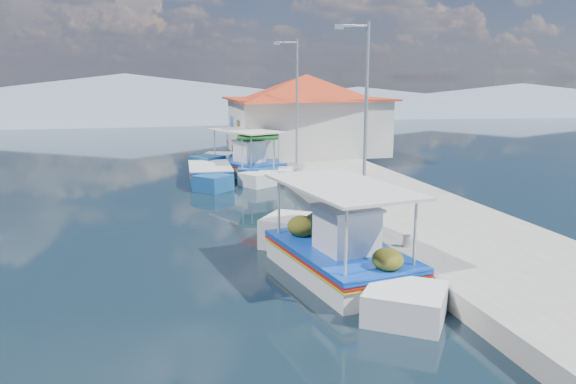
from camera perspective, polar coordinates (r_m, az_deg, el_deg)
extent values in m
plane|color=black|center=(16.43, -4.90, -5.17)|extent=(160.00, 160.00, 0.00)
cube|color=#AFACA4|center=(23.52, 7.06, 0.53)|extent=(5.00, 44.00, 0.50)
cylinder|color=#A5A8AD|center=(14.58, 11.96, -4.91)|extent=(0.20, 0.20, 0.30)
cylinder|color=#A5A8AD|center=(19.05, 5.46, -0.82)|extent=(0.20, 0.20, 0.30)
cylinder|color=#A5A8AD|center=(24.69, 0.86, 2.08)|extent=(0.20, 0.20, 0.30)
cylinder|color=#A5A8AD|center=(30.47, -2.01, 3.89)|extent=(0.20, 0.20, 0.30)
cube|color=silver|center=(13.72, 5.28, -7.67)|extent=(2.81, 4.50, 0.92)
cube|color=silver|center=(16.31, 3.69, -4.07)|extent=(2.14, 2.14, 1.02)
cube|color=silver|center=(11.25, 7.56, -12.16)|extent=(2.08, 2.08, 0.87)
cube|color=#0D41B3|center=(13.59, 5.31, -5.97)|extent=(2.89, 4.64, 0.06)
cube|color=red|center=(13.61, 5.30, -6.28)|extent=(2.89, 4.64, 0.05)
cube|color=gold|center=(13.63, 5.30, -6.55)|extent=(2.89, 4.64, 0.04)
cube|color=#0D41B3|center=(13.57, 5.32, -5.70)|extent=(2.91, 4.60, 0.05)
cube|color=brown|center=(13.57, 5.31, -5.81)|extent=(2.63, 4.39, 0.05)
cube|color=silver|center=(13.15, 5.56, -3.97)|extent=(1.37, 1.44, 1.07)
cube|color=silver|center=(13.01, 5.61, -1.63)|extent=(1.49, 1.55, 0.06)
cylinder|color=beige|center=(14.96, 1.04, -1.05)|extent=(0.07, 0.07, 1.55)
cylinder|color=beige|center=(15.21, 7.45, -0.94)|extent=(0.07, 0.07, 1.55)
cylinder|color=beige|center=(11.56, 2.64, -4.87)|extent=(0.07, 0.07, 1.55)
cylinder|color=beige|center=(11.88, 10.86, -4.62)|extent=(0.07, 0.07, 1.55)
cube|color=silver|center=(13.20, 5.44, 0.62)|extent=(2.91, 4.52, 0.07)
ellipsoid|color=#474D14|center=(14.73, 2.98, -3.26)|extent=(0.74, 0.81, 0.55)
ellipsoid|color=#474D14|center=(15.30, 5.28, -2.90)|extent=(0.62, 0.68, 0.46)
ellipsoid|color=#474D14|center=(11.90, 7.64, -7.14)|extent=(0.66, 0.72, 0.49)
sphere|color=#FF5908|center=(14.12, 8.87, -2.16)|extent=(0.39, 0.39, 0.39)
cube|color=silver|center=(26.94, -2.92, 1.89)|extent=(2.50, 3.63, 0.84)
cube|color=silver|center=(28.94, -4.75, 2.75)|extent=(1.76, 1.76, 0.93)
cube|color=silver|center=(25.03, -0.87, 1.16)|extent=(1.71, 1.71, 0.80)
cube|color=#0D41B3|center=(26.88, -2.93, 2.71)|extent=(2.58, 3.74, 0.05)
cube|color=red|center=(26.89, -2.93, 2.56)|extent=(2.58, 3.74, 0.04)
cube|color=gold|center=(26.90, -2.93, 2.43)|extent=(2.58, 3.74, 0.04)
cube|color=#164C87|center=(26.87, -2.93, 2.84)|extent=(2.59, 3.71, 0.04)
cube|color=brown|center=(26.87, -2.93, 2.79)|extent=(2.35, 3.53, 0.04)
cylinder|color=beige|center=(27.76, -5.48, 4.51)|extent=(0.06, 0.06, 1.42)
cylinder|color=beige|center=(28.32, -2.80, 4.69)|extent=(0.06, 0.06, 1.42)
cylinder|color=beige|center=(25.23, -3.11, 3.84)|extent=(0.06, 0.06, 1.42)
cylinder|color=beige|center=(25.84, -0.23, 4.04)|extent=(0.06, 0.06, 1.42)
cube|color=#0E4613|center=(26.69, -2.96, 5.80)|extent=(2.59, 3.65, 0.06)
cube|color=#164C87|center=(26.12, -7.92, 1.55)|extent=(2.00, 3.54, 0.96)
cube|color=#164C87|center=(28.36, -8.66, 2.57)|extent=(1.85, 1.85, 1.06)
cube|color=#164C87|center=(23.95, -7.08, 0.66)|extent=(1.80, 1.80, 0.91)
cube|color=#0D41B3|center=(26.05, -7.95, 2.51)|extent=(2.06, 3.65, 0.06)
cube|color=red|center=(26.06, -7.95, 2.34)|extent=(2.06, 3.65, 0.05)
cube|color=gold|center=(26.08, -7.94, 2.18)|extent=(2.06, 3.65, 0.04)
cube|color=silver|center=(26.04, -7.95, 2.67)|extent=(2.07, 3.61, 0.05)
cube|color=brown|center=(26.05, -7.95, 2.60)|extent=(1.85, 3.47, 0.05)
cube|color=silver|center=(27.67, -4.28, 2.16)|extent=(3.41, 4.30, 0.90)
cube|color=silver|center=(30.09, -3.02, 3.15)|extent=(1.84, 1.84, 0.99)
cube|color=silver|center=(25.34, -5.73, 1.26)|extent=(1.79, 1.79, 0.85)
cube|color=#0D41B3|center=(27.61, -4.30, 3.01)|extent=(3.51, 4.43, 0.06)
cube|color=red|center=(27.62, -4.29, 2.86)|extent=(3.51, 4.43, 0.05)
cube|color=gold|center=(27.63, -4.29, 2.72)|extent=(3.51, 4.43, 0.04)
cube|color=#0D41B3|center=(27.60, -4.30, 3.15)|extent=(3.51, 4.40, 0.05)
cube|color=brown|center=(27.60, -4.30, 3.09)|extent=(3.23, 4.16, 0.05)
cube|color=silver|center=(27.26, -4.47, 4.09)|extent=(1.51, 1.58, 1.04)
cube|color=silver|center=(27.19, -4.49, 5.21)|extent=(1.64, 1.70, 0.06)
cylinder|color=beige|center=(29.25, -5.01, 5.05)|extent=(0.07, 0.07, 1.52)
cylinder|color=beige|center=(28.86, -1.96, 5.00)|extent=(0.07, 0.07, 1.52)
cylinder|color=beige|center=(26.20, -6.92, 4.26)|extent=(0.07, 0.07, 1.52)
cylinder|color=beige|center=(25.76, -3.54, 4.19)|extent=(0.07, 0.07, 1.52)
cube|color=silver|center=(27.42, -4.35, 6.22)|extent=(3.50, 4.34, 0.07)
cube|color=white|center=(31.85, 1.85, 6.67)|extent=(8.00, 6.00, 3.00)
cube|color=#BB381A|center=(31.76, 1.87, 9.46)|extent=(8.64, 6.48, 0.10)
pyramid|color=#BB381A|center=(31.74, 1.88, 10.63)|extent=(10.49, 10.49, 1.40)
cube|color=brown|center=(30.08, -4.98, 5.39)|extent=(0.06, 1.00, 2.00)
cube|color=#0D41B3|center=(32.49, -5.69, 6.89)|extent=(0.06, 1.20, 0.90)
cylinder|color=#A5A8AD|center=(18.93, 7.93, 7.77)|extent=(0.12, 0.12, 6.00)
cylinder|color=#A5A8AD|center=(18.79, 6.70, 16.47)|extent=(1.00, 0.08, 0.08)
cube|color=#A5A8AD|center=(18.61, 5.20, 16.39)|extent=(0.30, 0.14, 0.14)
cylinder|color=#A5A8AD|center=(27.48, 0.91, 9.03)|extent=(0.12, 0.12, 6.00)
cylinder|color=#A5A8AD|center=(27.38, -0.12, 14.99)|extent=(1.00, 0.08, 0.08)
cube|color=#A5A8AD|center=(27.26, -1.18, 14.89)|extent=(0.30, 0.14, 0.14)
cone|color=slate|center=(71.63, -16.17, 9.32)|extent=(96.00, 96.00, 5.50)
cone|color=slate|center=(76.68, 7.16, 9.16)|extent=(76.80, 76.80, 3.80)
cone|color=slate|center=(88.73, 22.61, 8.82)|extent=(89.60, 89.60, 4.20)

